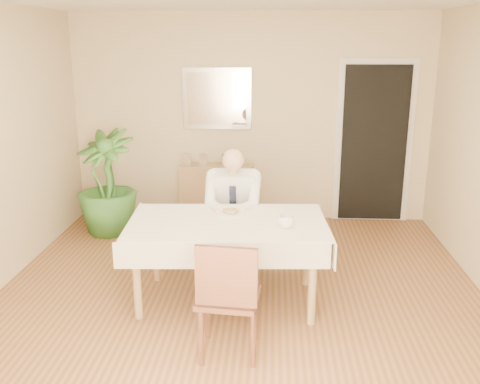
# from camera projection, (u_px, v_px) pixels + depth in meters

# --- Properties ---
(room) EXTENTS (5.00, 5.02, 2.60)m
(room) POSITION_uv_depth(u_px,v_px,m) (237.00, 162.00, 4.34)
(room) COLOR brown
(room) RESTS_ON ground
(window) EXTENTS (1.34, 0.04, 1.44)m
(window) POSITION_uv_depth(u_px,v_px,m) (191.00, 273.00, 1.93)
(window) COLOR silver
(window) RESTS_ON room
(doorway) EXTENTS (0.96, 0.07, 2.10)m
(doorway) POSITION_uv_depth(u_px,v_px,m) (374.00, 144.00, 6.70)
(doorway) COLOR silver
(doorway) RESTS_ON ground
(mirror) EXTENTS (0.86, 0.04, 0.76)m
(mirror) POSITION_uv_depth(u_px,v_px,m) (217.00, 99.00, 6.67)
(mirror) COLOR silver
(mirror) RESTS_ON room
(dining_table) EXTENTS (1.77, 1.12, 0.75)m
(dining_table) POSITION_uv_depth(u_px,v_px,m) (227.00, 230.00, 4.64)
(dining_table) COLOR #9F7C54
(dining_table) RESTS_ON ground
(chair_far) EXTENTS (0.40, 0.40, 0.83)m
(chair_far) POSITION_uv_depth(u_px,v_px,m) (235.00, 220.00, 5.53)
(chair_far) COLOR #3E2013
(chair_far) RESTS_ON ground
(chair_near) EXTENTS (0.48, 0.48, 0.92)m
(chair_near) POSITION_uv_depth(u_px,v_px,m) (228.00, 294.00, 3.81)
(chair_near) COLOR #3E2013
(chair_near) RESTS_ON ground
(seated_man) EXTENTS (0.48, 0.72, 1.24)m
(seated_man) POSITION_uv_depth(u_px,v_px,m) (233.00, 207.00, 5.20)
(seated_man) COLOR white
(seated_man) RESTS_ON ground
(plate) EXTENTS (0.26, 0.26, 0.02)m
(plate) POSITION_uv_depth(u_px,v_px,m) (231.00, 213.00, 4.79)
(plate) COLOR white
(plate) RESTS_ON dining_table
(food) EXTENTS (0.14, 0.14, 0.06)m
(food) POSITION_uv_depth(u_px,v_px,m) (231.00, 211.00, 4.79)
(food) COLOR olive
(food) RESTS_ON dining_table
(knife) EXTENTS (0.01, 0.13, 0.01)m
(knife) POSITION_uv_depth(u_px,v_px,m) (235.00, 214.00, 4.73)
(knife) COLOR silver
(knife) RESTS_ON dining_table
(fork) EXTENTS (0.01, 0.13, 0.01)m
(fork) POSITION_uv_depth(u_px,v_px,m) (226.00, 214.00, 4.73)
(fork) COLOR silver
(fork) RESTS_ON dining_table
(coffee_mug) EXTENTS (0.14, 0.14, 0.10)m
(coffee_mug) POSITION_uv_depth(u_px,v_px,m) (286.00, 222.00, 4.44)
(coffee_mug) COLOR white
(coffee_mug) RESTS_ON dining_table
(sideboard) EXTENTS (0.94, 0.38, 0.73)m
(sideboard) POSITION_uv_depth(u_px,v_px,m) (217.00, 193.00, 6.85)
(sideboard) COLOR #9F7C54
(sideboard) RESTS_ON ground
(photo_frame_left) EXTENTS (0.10, 0.02, 0.14)m
(photo_frame_left) POSITION_uv_depth(u_px,v_px,m) (186.00, 159.00, 6.78)
(photo_frame_left) COLOR silver
(photo_frame_left) RESTS_ON sideboard
(photo_frame_center) EXTENTS (0.10, 0.02, 0.14)m
(photo_frame_center) POSITION_uv_depth(u_px,v_px,m) (203.00, 159.00, 6.76)
(photo_frame_center) COLOR silver
(photo_frame_center) RESTS_ON sideboard
(photo_frame_right) EXTENTS (0.10, 0.02, 0.14)m
(photo_frame_right) POSITION_uv_depth(u_px,v_px,m) (226.00, 159.00, 6.77)
(photo_frame_right) COLOR silver
(photo_frame_right) RESTS_ON sideboard
(potted_palm) EXTENTS (0.91, 0.91, 1.25)m
(potted_palm) POSITION_uv_depth(u_px,v_px,m) (107.00, 182.00, 6.35)
(potted_palm) COLOR #2C5B20
(potted_palm) RESTS_ON ground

